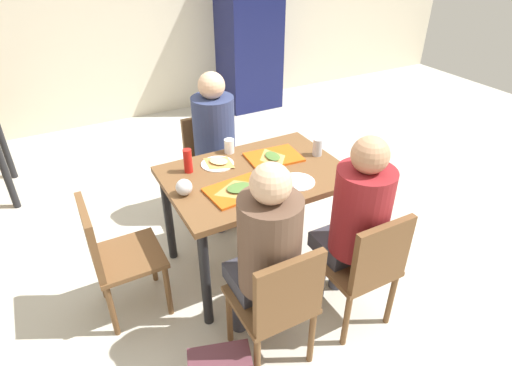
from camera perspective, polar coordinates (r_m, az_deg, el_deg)
ground_plane at (r=3.19m, az=0.00°, el=-10.65°), size 10.00×10.00×0.02m
main_table at (r=2.78m, az=0.00°, el=-0.46°), size 1.16×0.81×0.76m
chair_near_left at (r=2.26m, az=3.06°, el=-15.70°), size 0.40×0.40×0.83m
chair_near_right at (r=2.53m, az=14.66°, el=-10.64°), size 0.40×0.40×0.83m
chair_far_side at (r=3.49m, az=-6.12°, el=3.19°), size 0.40×0.40×0.83m
chair_left_end at (r=2.66m, az=-18.87°, el=-8.89°), size 0.40×0.40×0.83m
person_in_red at (r=2.17m, az=1.34°, el=-8.91°), size 0.32×0.42×1.24m
person_in_brown_jacket at (r=2.45m, az=13.31°, el=-4.50°), size 0.32×0.42×1.24m
person_far_side at (r=3.27m, az=-5.41°, el=5.95°), size 0.32×0.42×1.24m
tray_red_near at (r=2.54m, az=-2.54°, el=-1.01°), size 0.38×0.29×0.02m
tray_red_far at (r=2.91m, az=2.41°, el=3.52°), size 0.38×0.29×0.02m
paper_plate_center at (r=2.84m, az=-5.23°, el=2.59°), size 0.22×0.22×0.01m
paper_plate_near_edge at (r=2.64m, az=5.61°, el=0.17°), size 0.22×0.22×0.01m
pizza_slice_a at (r=2.53m, az=-2.16°, el=-0.74°), size 0.25×0.20×0.02m
pizza_slice_b at (r=2.88m, az=2.27°, el=3.57°), size 0.16×0.22×0.02m
pizza_slice_c at (r=2.84m, az=-5.06°, el=2.88°), size 0.22×0.24×0.02m
plastic_cup_a at (r=2.97m, az=-3.64°, el=5.02°), size 0.07×0.07×0.10m
plastic_cup_b at (r=2.47m, az=4.37°, el=-1.06°), size 0.07×0.07×0.10m
soda_can at (r=2.95m, az=8.32°, el=4.83°), size 0.07×0.07×0.12m
condiment_bottle at (r=2.74m, az=-9.20°, el=2.97°), size 0.06×0.06×0.16m
foil_bundle at (r=2.53m, az=-9.70°, el=-0.56°), size 0.10×0.10×0.10m
drink_fridge at (r=5.67m, az=-0.97°, el=19.61°), size 0.70×0.60×1.90m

